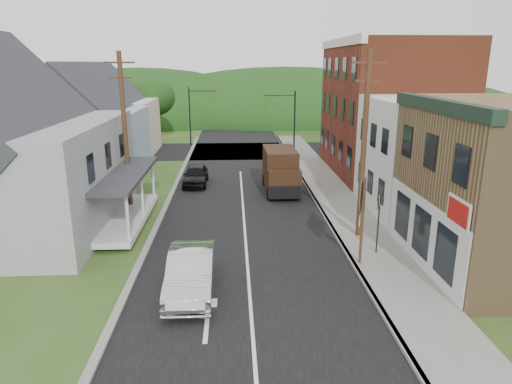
{
  "coord_description": "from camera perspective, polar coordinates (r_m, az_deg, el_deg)",
  "views": [
    {
      "loc": [
        -0.54,
        -17.42,
        8.4
      ],
      "look_at": [
        0.56,
        4.33,
        2.2
      ],
      "focal_mm": 32.0,
      "sensor_mm": 36.0,
      "label": 1
    }
  ],
  "objects": [
    {
      "name": "warning_sign",
      "position": [
        20.84,
        15.04,
        -2.86
      ],
      "size": [
        0.19,
        0.74,
        2.73
      ],
      "rotation": [
        0.0,
        0.0,
        -0.21
      ],
      "color": "black",
      "rests_on": "sidewalk_right"
    },
    {
      "name": "cross_road",
      "position": [
        45.21,
        -2.17,
        5.17
      ],
      "size": [
        60.0,
        9.0,
        0.02
      ],
      "primitive_type": "cube",
      "color": "black",
      "rests_on": "ground"
    },
    {
      "name": "house_blue",
      "position": [
        36.28,
        -19.8,
        7.5
      ],
      "size": [
        7.14,
        8.16,
        7.28
      ],
      "color": "#92A9C8",
      "rests_on": "ground"
    },
    {
      "name": "traffic_signal_right",
      "position": [
        41.47,
        3.88,
        9.42
      ],
      "size": [
        2.87,
        0.2,
        6.0
      ],
      "color": "black",
      "rests_on": "ground"
    },
    {
      "name": "house_cream",
      "position": [
        45.03,
        -17.19,
        9.19
      ],
      "size": [
        7.14,
        8.16,
        7.28
      ],
      "color": "beige",
      "rests_on": "ground"
    },
    {
      "name": "curb_left",
      "position": [
        27.07,
        -11.49,
        -2.39
      ],
      "size": [
        0.3,
        55.0,
        0.12
      ],
      "primitive_type": "cube",
      "color": "slate",
      "rests_on": "ground"
    },
    {
      "name": "tree_left_d",
      "position": [
        50.26,
        -12.84,
        11.49
      ],
      "size": [
        4.8,
        4.8,
        6.94
      ],
      "color": "#382616",
      "rests_on": "ground"
    },
    {
      "name": "traffic_signal_left",
      "position": [
        48.29,
        -7.47,
        10.24
      ],
      "size": [
        2.87,
        0.2,
        6.0
      ],
      "color": "black",
      "rests_on": "ground"
    },
    {
      "name": "utility_pole_right",
      "position": [
        22.12,
        13.33,
        5.72
      ],
      "size": [
        1.6,
        0.26,
        9.0
      ],
      "color": "#472D19",
      "rests_on": "ground"
    },
    {
      "name": "forested_ridge",
      "position": [
        72.91,
        -2.48,
        9.25
      ],
      "size": [
        90.0,
        30.0,
        16.0
      ],
      "primitive_type": "ellipsoid",
      "color": "black",
      "rests_on": "ground"
    },
    {
      "name": "storefront_red",
      "position": [
        36.56,
        16.27,
        9.93
      ],
      "size": [
        8.0,
        12.0,
        10.0
      ],
      "primitive_type": "cube",
      "color": "maroon",
      "rests_on": "ground"
    },
    {
      "name": "house_gray",
      "position": [
        26.41,
        -28.68,
        4.86
      ],
      "size": [
        10.2,
        12.24,
        8.35
      ],
      "color": "gray",
      "rests_on": "ground"
    },
    {
      "name": "dark_sedan",
      "position": [
        32.61,
        -7.56,
        2.08
      ],
      "size": [
        1.71,
        4.12,
        1.4
      ],
      "primitive_type": "imported",
      "rotation": [
        0.0,
        0.0,
        -0.01
      ],
      "color": "black",
      "rests_on": "ground"
    },
    {
      "name": "storefront_white",
      "position": [
        28.07,
        22.18,
        4.13
      ],
      "size": [
        8.0,
        7.0,
        6.5
      ],
      "primitive_type": "cube",
      "color": "silver",
      "rests_on": "ground"
    },
    {
      "name": "silver_sedan",
      "position": [
        17.58,
        -8.12,
        -9.91
      ],
      "size": [
        1.72,
        4.83,
        1.59
      ],
      "primitive_type": "imported",
      "rotation": [
        0.0,
        0.0,
        0.01
      ],
      "color": "silver",
      "rests_on": "ground"
    },
    {
      "name": "delivery_van",
      "position": [
        30.47,
        3.1,
        2.66
      ],
      "size": [
        2.18,
        5.11,
        2.84
      ],
      "rotation": [
        0.0,
        0.0,
        0.01
      ],
      "color": "black",
      "rests_on": "ground"
    },
    {
      "name": "road",
      "position": [
        28.68,
        -1.69,
        -1.15
      ],
      "size": [
        9.0,
        90.0,
        0.02
      ],
      "primitive_type": "cube",
      "color": "black",
      "rests_on": "ground"
    },
    {
      "name": "ground",
      "position": [
        19.35,
        -1.03,
        -9.84
      ],
      "size": [
        120.0,
        120.0,
        0.0
      ],
      "primitive_type": "plane",
      "color": "#2D4719",
      "rests_on": "ground"
    },
    {
      "name": "utility_pole_left",
      "position": [
        26.38,
        -16.05,
        7.12
      ],
      "size": [
        1.6,
        0.26,
        9.0
      ],
      "color": "#472D19",
      "rests_on": "ground"
    },
    {
      "name": "sidewalk_right",
      "position": [
        27.51,
        10.79,
        -2.02
      ],
      "size": [
        2.8,
        55.0,
        0.15
      ],
      "primitive_type": "cube",
      "color": "slate",
      "rests_on": "ground"
    },
    {
      "name": "route_sign_cluster",
      "position": [
        19.38,
        13.09,
        -2.02
      ],
      "size": [
        0.76,
        2.05,
        3.75
      ],
      "rotation": [
        0.0,
        0.0,
        -0.33
      ],
      "color": "#472D19",
      "rests_on": "sidewalk_right"
    },
    {
      "name": "curb_right",
      "position": [
        27.23,
        8.03,
        -2.08
      ],
      "size": [
        0.2,
        55.0,
        0.15
      ],
      "primitive_type": "cube",
      "color": "slate",
      "rests_on": "ground"
    }
  ]
}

